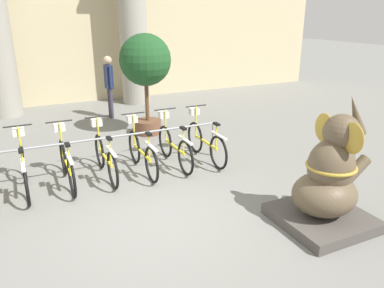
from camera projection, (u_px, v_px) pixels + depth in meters
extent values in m
plane|color=slate|center=(159.00, 217.00, 5.79)|extent=(60.00, 60.00, 0.00)
cube|color=#C6B78E|center=(62.00, 11.00, 12.10)|extent=(20.00, 0.20, 6.00)
cylinder|color=gray|center=(133.00, 28.00, 12.25)|extent=(0.92, 0.92, 5.00)
cylinder|color=gray|center=(213.00, 140.00, 8.14)|extent=(0.05, 0.05, 0.75)
cylinder|color=gray|center=(84.00, 141.00, 6.91)|extent=(5.55, 0.04, 0.04)
torus|color=black|center=(24.00, 163.00, 6.96)|extent=(0.05, 0.70, 0.70)
torus|color=black|center=(27.00, 185.00, 6.06)|extent=(0.05, 0.70, 0.70)
cube|color=yellow|center=(25.00, 171.00, 6.49)|extent=(0.04, 0.96, 0.04)
cube|color=silver|center=(23.00, 165.00, 5.93)|extent=(0.06, 0.58, 0.03)
cylinder|color=yellow|center=(24.00, 168.00, 6.05)|extent=(0.03, 0.03, 0.55)
cube|color=black|center=(21.00, 151.00, 5.95)|extent=(0.08, 0.18, 0.04)
cylinder|color=yellow|center=(21.00, 145.00, 6.81)|extent=(0.03, 0.03, 0.73)
cylinder|color=black|center=(17.00, 126.00, 6.68)|extent=(0.48, 0.03, 0.03)
cube|color=silver|center=(19.00, 132.00, 6.82)|extent=(0.20, 0.16, 0.14)
torus|color=black|center=(63.00, 157.00, 7.23)|extent=(0.05, 0.70, 0.70)
torus|color=black|center=(72.00, 178.00, 6.32)|extent=(0.05, 0.70, 0.70)
cube|color=yellow|center=(67.00, 164.00, 6.76)|extent=(0.04, 0.96, 0.04)
cube|color=silver|center=(69.00, 158.00, 6.20)|extent=(0.06, 0.58, 0.03)
cylinder|color=yellow|center=(69.00, 161.00, 6.31)|extent=(0.03, 0.03, 0.55)
cube|color=black|center=(67.00, 145.00, 6.22)|extent=(0.08, 0.18, 0.04)
cylinder|color=yellow|center=(61.00, 140.00, 7.07)|extent=(0.03, 0.03, 0.73)
cylinder|color=black|center=(59.00, 121.00, 6.95)|extent=(0.48, 0.03, 0.03)
cube|color=silver|center=(59.00, 127.00, 7.08)|extent=(0.20, 0.16, 0.14)
torus|color=black|center=(100.00, 151.00, 7.53)|extent=(0.05, 0.70, 0.70)
torus|color=black|center=(113.00, 170.00, 6.63)|extent=(0.05, 0.70, 0.70)
cube|color=yellow|center=(106.00, 158.00, 7.07)|extent=(0.04, 0.96, 0.04)
cube|color=silver|center=(111.00, 151.00, 6.51)|extent=(0.06, 0.58, 0.03)
cylinder|color=yellow|center=(110.00, 154.00, 6.62)|extent=(0.03, 0.03, 0.55)
cube|color=black|center=(109.00, 138.00, 6.52)|extent=(0.08, 0.18, 0.04)
cylinder|color=yellow|center=(99.00, 135.00, 7.38)|extent=(0.03, 0.03, 0.73)
cylinder|color=black|center=(97.00, 117.00, 7.26)|extent=(0.48, 0.03, 0.03)
cube|color=silver|center=(97.00, 122.00, 7.39)|extent=(0.20, 0.16, 0.14)
torus|color=black|center=(134.00, 147.00, 7.77)|extent=(0.05, 0.70, 0.70)
torus|color=black|center=(152.00, 165.00, 6.87)|extent=(0.05, 0.70, 0.70)
cube|color=yellow|center=(142.00, 153.00, 7.30)|extent=(0.04, 0.96, 0.04)
cube|color=silver|center=(151.00, 146.00, 6.75)|extent=(0.06, 0.58, 0.03)
cylinder|color=yellow|center=(149.00, 149.00, 6.86)|extent=(0.03, 0.03, 0.55)
cube|color=black|center=(149.00, 134.00, 6.76)|extent=(0.08, 0.18, 0.04)
cylinder|color=yellow|center=(134.00, 131.00, 7.62)|extent=(0.03, 0.03, 0.73)
cylinder|color=black|center=(133.00, 113.00, 7.49)|extent=(0.48, 0.03, 0.03)
cube|color=silver|center=(132.00, 119.00, 7.63)|extent=(0.20, 0.16, 0.14)
torus|color=black|center=(165.00, 141.00, 8.10)|extent=(0.05, 0.70, 0.70)
torus|color=black|center=(186.00, 158.00, 7.19)|extent=(0.05, 0.70, 0.70)
cube|color=yellow|center=(175.00, 147.00, 7.63)|extent=(0.04, 0.96, 0.04)
cube|color=silver|center=(185.00, 140.00, 7.07)|extent=(0.06, 0.58, 0.03)
cylinder|color=yellow|center=(183.00, 143.00, 7.19)|extent=(0.03, 0.03, 0.55)
cube|color=black|center=(183.00, 128.00, 7.09)|extent=(0.08, 0.18, 0.04)
cylinder|color=yellow|center=(165.00, 126.00, 7.94)|extent=(0.03, 0.03, 0.73)
cylinder|color=black|center=(165.00, 109.00, 7.82)|extent=(0.48, 0.03, 0.03)
cube|color=silver|center=(164.00, 115.00, 7.95)|extent=(0.20, 0.16, 0.14)
torus|color=black|center=(195.00, 137.00, 8.36)|extent=(0.05, 0.70, 0.70)
torus|color=black|center=(218.00, 153.00, 7.46)|extent=(0.05, 0.70, 0.70)
cube|color=yellow|center=(206.00, 142.00, 7.89)|extent=(0.04, 0.96, 0.04)
cube|color=silver|center=(219.00, 135.00, 7.34)|extent=(0.06, 0.58, 0.03)
cylinder|color=yellow|center=(216.00, 138.00, 7.45)|extent=(0.03, 0.03, 0.55)
cube|color=black|center=(217.00, 124.00, 7.35)|extent=(0.08, 0.18, 0.04)
cylinder|color=yellow|center=(196.00, 122.00, 8.21)|extent=(0.03, 0.03, 0.73)
cylinder|color=black|center=(196.00, 106.00, 8.09)|extent=(0.48, 0.03, 0.03)
cube|color=silver|center=(194.00, 111.00, 8.22)|extent=(0.20, 0.16, 0.14)
cube|color=#4C4742|center=(321.00, 218.00, 5.61)|extent=(1.27, 1.27, 0.17)
ellipsoid|color=brown|center=(324.00, 194.00, 5.48)|extent=(0.98, 0.87, 0.64)
ellipsoid|color=brown|center=(331.00, 166.00, 5.36)|extent=(0.69, 0.64, 0.81)
sphere|color=brown|center=(342.00, 132.00, 5.24)|extent=(0.52, 0.52, 0.52)
ellipsoid|color=#B79333|center=(324.00, 128.00, 5.43)|extent=(0.08, 0.37, 0.44)
ellipsoid|color=#B79333|center=(353.00, 138.00, 4.99)|extent=(0.08, 0.37, 0.44)
cone|color=brown|center=(356.00, 115.00, 5.26)|extent=(0.44, 0.19, 0.65)
cylinder|color=brown|center=(339.00, 164.00, 5.64)|extent=(0.52, 0.17, 0.46)
cylinder|color=brown|center=(354.00, 171.00, 5.39)|extent=(0.52, 0.17, 0.46)
torus|color=#B79333|center=(331.00, 166.00, 5.36)|extent=(0.72, 0.72, 0.05)
cylinder|color=#383342|center=(110.00, 102.00, 11.15)|extent=(0.11, 0.11, 0.89)
cylinder|color=#383342|center=(111.00, 104.00, 11.01)|extent=(0.11, 0.11, 0.89)
cube|color=#1E284C|center=(109.00, 77.00, 10.82)|extent=(0.20, 0.32, 0.66)
sphere|color=tan|center=(107.00, 60.00, 10.66)|extent=(0.24, 0.24, 0.24)
cylinder|color=#1E284C|center=(107.00, 75.00, 10.98)|extent=(0.07, 0.07, 0.60)
cylinder|color=#1E284C|center=(110.00, 77.00, 10.64)|extent=(0.07, 0.07, 0.60)
cylinder|color=brown|center=(148.00, 127.00, 9.72)|extent=(0.68, 0.68, 0.35)
cylinder|color=brown|center=(147.00, 101.00, 9.49)|extent=(0.10, 0.10, 1.02)
sphere|color=#1E4C23|center=(145.00, 60.00, 9.15)|extent=(1.28, 1.28, 1.28)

